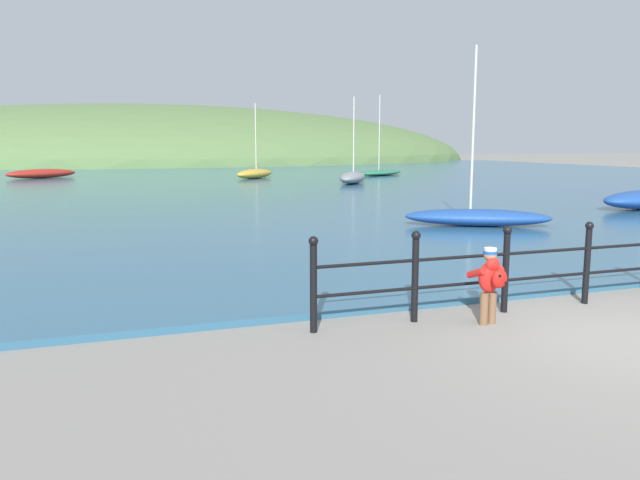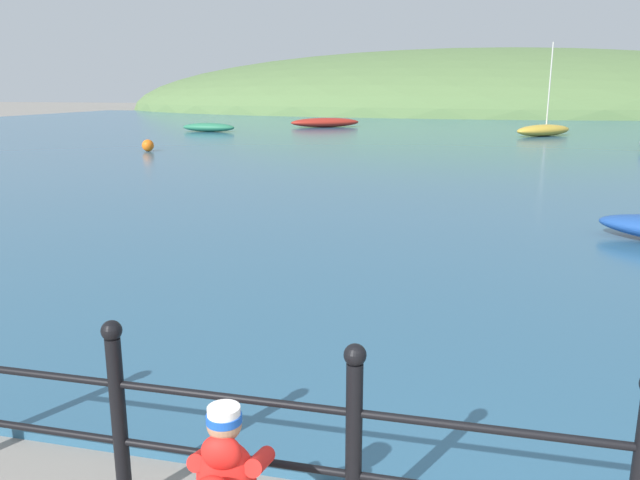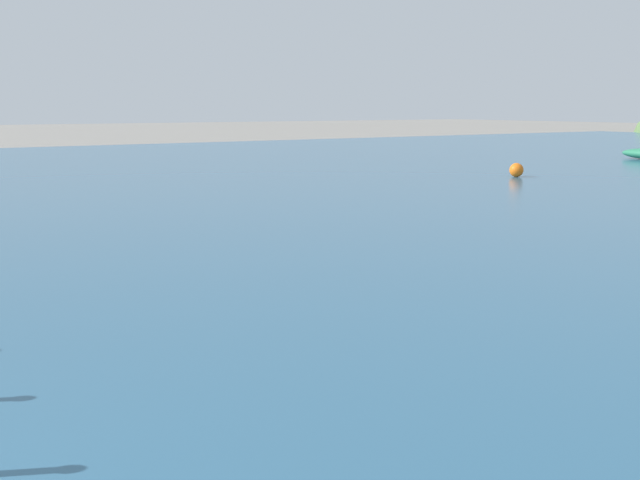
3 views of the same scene
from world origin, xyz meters
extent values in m
plane|color=gray|center=(0.00, 0.00, 0.00)|extent=(200.00, 200.00, 0.00)
cube|color=#2D5B7A|center=(0.00, 32.00, 0.05)|extent=(80.00, 60.00, 0.10)
ellipsoid|color=#567542|center=(0.00, 71.91, 0.00)|extent=(81.11, 44.61, 13.40)
cylinder|color=black|center=(-3.52, 1.50, 0.55)|extent=(0.09, 0.09, 1.10)
sphere|color=black|center=(-3.52, 1.50, 1.15)|extent=(0.12, 0.12, 0.12)
cylinder|color=black|center=(-2.12, 1.50, 0.55)|extent=(0.09, 0.09, 1.10)
sphere|color=black|center=(-2.12, 1.50, 1.15)|extent=(0.12, 0.12, 0.12)
cylinder|color=black|center=(-0.72, 1.50, 0.55)|extent=(0.09, 0.09, 1.10)
sphere|color=black|center=(-0.72, 1.50, 1.15)|extent=(0.12, 0.12, 0.12)
cylinder|color=black|center=(0.68, 1.50, 0.55)|extent=(0.09, 0.09, 1.10)
sphere|color=black|center=(0.68, 1.50, 1.15)|extent=(0.12, 0.12, 0.12)
cylinder|color=black|center=(-0.02, 1.50, 0.82)|extent=(7.00, 0.04, 0.04)
cylinder|color=black|center=(-0.02, 1.50, 0.45)|extent=(7.00, 0.04, 0.04)
cylinder|color=brown|center=(-1.34, 1.07, 0.21)|extent=(0.11, 0.11, 0.42)
cylinder|color=brown|center=(-1.21, 1.09, 0.21)|extent=(0.11, 0.11, 0.42)
ellipsoid|color=red|center=(-1.27, 1.08, 0.62)|extent=(0.32, 0.25, 0.40)
ellipsoid|color=red|center=(-1.27, 1.02, 0.80)|extent=(0.21, 0.14, 0.18)
cylinder|color=red|center=(-1.42, 1.16, 0.67)|extent=(0.12, 0.32, 0.19)
cylinder|color=red|center=(-1.13, 1.18, 0.67)|extent=(0.12, 0.32, 0.19)
sphere|color=#A37556|center=(-1.27, 1.08, 0.92)|extent=(0.17, 0.17, 0.17)
cylinder|color=#194CB2|center=(-1.27, 1.08, 0.94)|extent=(0.17, 0.17, 0.04)
cylinder|color=silver|center=(-1.27, 1.08, 0.98)|extent=(0.16, 0.16, 0.04)
ellipsoid|color=red|center=(-1.26, 0.89, 0.64)|extent=(0.23, 0.15, 0.24)
sphere|color=black|center=(-1.30, 0.82, 0.70)|extent=(0.04, 0.04, 0.04)
sphere|color=black|center=(-1.20, 0.83, 0.59)|extent=(0.04, 0.04, 0.04)
ellipsoid|color=maroon|center=(-9.30, 37.36, 0.39)|extent=(4.48, 3.27, 0.58)
ellipsoid|color=#1E4793|center=(3.65, 8.75, 0.33)|extent=(3.89, 2.74, 0.46)
cylinder|color=beige|center=(3.48, 8.84, 2.69)|extent=(0.07, 0.07, 4.27)
ellipsoid|color=gray|center=(7.19, 26.07, 0.42)|extent=(3.06, 3.71, 0.64)
cylinder|color=beige|center=(7.29, 26.22, 2.76)|extent=(0.07, 0.07, 4.04)
ellipsoid|color=#287551|center=(12.21, 33.21, 0.29)|extent=(4.66, 3.67, 0.37)
cylinder|color=beige|center=(12.02, 33.09, 2.97)|extent=(0.07, 0.07, 5.00)
ellipsoid|color=gold|center=(3.29, 32.64, 0.39)|extent=(3.42, 3.38, 0.58)
cylinder|color=beige|center=(3.42, 32.77, 2.70)|extent=(0.07, 0.07, 4.04)
camera|label=1|loc=(-5.94, -5.57, 2.34)|focal=35.00mm
camera|label=2|loc=(-0.19, -1.43, 2.48)|focal=35.00mm
camera|label=3|loc=(4.56, 1.88, 2.39)|focal=42.00mm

